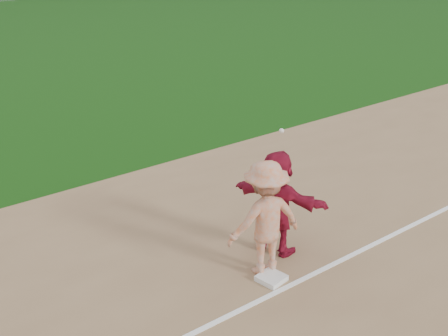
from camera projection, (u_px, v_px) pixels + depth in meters
ground at (274, 259)px, 10.26m from camera, size 160.00×160.00×0.00m
foul_line at (305, 278)px, 9.67m from camera, size 60.00×0.10×0.01m
first_base at (271, 278)px, 9.60m from camera, size 0.49×0.49×0.10m
base_runner at (276, 203)px, 10.11m from camera, size 1.23×1.93×1.99m
first_base_play at (265, 219)px, 9.46m from camera, size 1.48×1.03×2.58m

